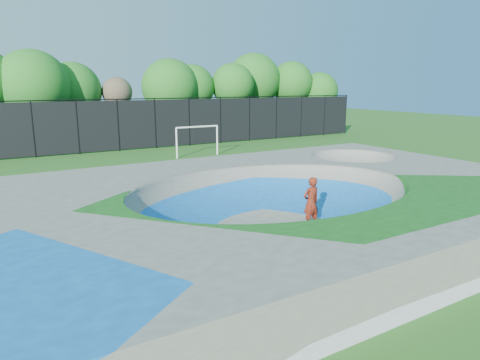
% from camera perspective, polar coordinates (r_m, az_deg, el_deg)
% --- Properties ---
extents(ground, '(120.00, 120.00, 0.00)m').
position_cam_1_polar(ground, '(16.09, 4.58, -5.96)').
color(ground, '#235918').
rests_on(ground, ground).
extents(skate_deck, '(22.00, 14.00, 1.50)m').
position_cam_1_polar(skate_deck, '(15.87, 4.63, -3.40)').
color(skate_deck, gray).
rests_on(skate_deck, ground).
extents(skater, '(0.69, 0.45, 1.87)m').
position_cam_1_polar(skater, '(15.73, 9.46, -2.97)').
color(skater, red).
rests_on(skater, ground).
extents(skateboard, '(0.79, 0.24, 0.05)m').
position_cam_1_polar(skateboard, '(16.00, 9.34, -6.11)').
color(skateboard, black).
rests_on(skateboard, ground).
extents(soccer_goal, '(3.34, 0.12, 2.20)m').
position_cam_1_polar(soccer_goal, '(31.04, -5.71, 5.95)').
color(soccer_goal, white).
rests_on(soccer_goal, ground).
extents(fence, '(48.09, 0.09, 4.04)m').
position_cam_1_polar(fence, '(34.70, -15.94, 7.17)').
color(fence, black).
rests_on(fence, ground).
extents(treeline, '(51.72, 7.91, 8.38)m').
position_cam_1_polar(treeline, '(38.96, -20.88, 11.67)').
color(treeline, '#453522').
rests_on(treeline, ground).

